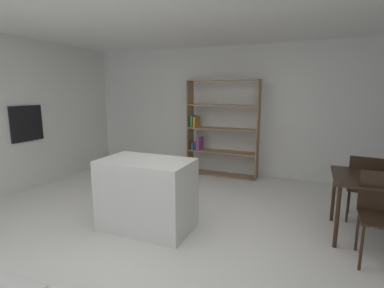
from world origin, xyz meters
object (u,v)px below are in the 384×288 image
Objects in this scene: open_bookshelf at (219,130)px; dining_chair_near at (383,209)px; kitchen_island at (147,194)px; built_in_oven at (27,123)px; dining_chair_far at (367,184)px; dining_table at (376,185)px.

dining_chair_near is (2.45, -2.27, -0.39)m from open_bookshelf.
built_in_oven is at bearing 169.43° from kitchen_island.
dining_chair_near is (2.56, 0.31, 0.11)m from kitchen_island.
open_bookshelf is 2.13× the size of dining_chair_far.
open_bookshelf reaches higher than dining_chair_far.
dining_chair_far is at bearing -29.49° from open_bookshelf.
dining_table is (2.44, -1.82, -0.28)m from open_bookshelf.
built_in_oven is at bearing 179.53° from dining_chair_near.
open_bookshelf is 3.36m from dining_chair_near.
dining_chair_near reaches higher than kitchen_island.
kitchen_island is 2.63m from open_bookshelf.
dining_chair_far is at bearing 91.76° from dining_table.
dining_chair_far reaches higher than kitchen_island.
dining_chair_far is 0.89m from dining_chair_near.
kitchen_island is 1.25× the size of dining_chair_far.
open_bookshelf is at bearing 87.47° from kitchen_island.
built_in_oven is 0.68× the size of dining_chair_near.
kitchen_island is 2.67m from dining_table.
dining_chair_far is at bearing 7.67° from built_in_oven.
built_in_oven is at bearing 15.77° from dining_chair_far.
dining_table is at bearing -36.67° from open_bookshelf.
dining_chair_near is at bearing -2.07° from built_in_oven.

